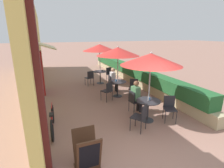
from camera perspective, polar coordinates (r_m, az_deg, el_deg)
ground_plane at (r=4.68m, az=13.86°, el=-22.92°), size 120.00×120.00×0.00m
cafe_facade_wall at (r=9.69m, az=-23.25°, el=10.01°), size 0.98×13.77×4.20m
planter_hedge at (r=11.15m, az=5.97°, el=3.78°), size 0.60×12.77×1.01m
patio_table_near at (r=6.10m, az=11.68°, el=-6.99°), size 0.81×0.81×0.75m
patio_umbrella_near at (r=5.68m, az=12.59°, el=7.87°), size 1.95×1.95×2.37m
cafe_chair_near_left at (r=5.46m, az=9.38°, el=-10.14°), size 0.56×0.56×0.87m
cafe_chair_near_right at (r=6.33m, az=18.31°, el=-6.97°), size 0.53×0.53×0.87m
cafe_chair_near_back at (r=6.63m, az=7.19°, el=-5.19°), size 0.43×0.43×0.87m
seated_patron_near_back at (r=6.63m, az=8.05°, el=-3.65°), size 0.43×0.36×1.25m
coffee_cup_near at (r=6.07m, az=12.05°, el=-4.72°), size 0.07×0.07×0.09m
patio_table_mid at (r=8.28m, az=1.85°, el=-0.42°), size 0.81×0.81×0.75m
patio_umbrella_mid at (r=7.97m, az=1.95°, el=10.54°), size 1.95×1.95×2.37m
cafe_chair_mid_left at (r=8.25m, az=7.03°, el=-0.84°), size 0.56×0.56×0.87m
cafe_chair_mid_right at (r=8.95m, az=-0.14°, el=0.63°), size 0.43×0.43×0.87m
seated_patron_mid_right at (r=8.94m, az=0.55°, el=1.74°), size 0.42×0.36×1.25m
cafe_chair_mid_back at (r=7.72m, az=-1.39°, el=-1.94°), size 0.53×0.53×0.87m
coffee_cup_mid at (r=8.23m, az=1.36°, el=1.22°), size 0.07×0.07×0.09m
patio_table_far at (r=10.50m, az=-3.88°, el=3.14°), size 0.81×0.81×0.75m
patio_umbrella_far at (r=10.26m, az=-4.05°, el=11.78°), size 1.95×1.95×2.37m
cafe_chair_far_left at (r=10.09m, az=-7.29°, el=2.30°), size 0.48×0.48×0.87m
cafe_chair_far_right at (r=10.96m, az=-0.74°, el=3.54°), size 0.48×0.48×0.87m
coffee_cup_far at (r=10.39m, az=-3.26°, el=4.35°), size 0.07×0.07×0.09m
bicycle_leaning at (r=5.77m, az=-18.89°, el=-11.40°), size 0.17×1.74×0.72m
menu_board at (r=4.13m, az=-8.19°, el=-21.00°), size 0.56×0.64×0.88m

